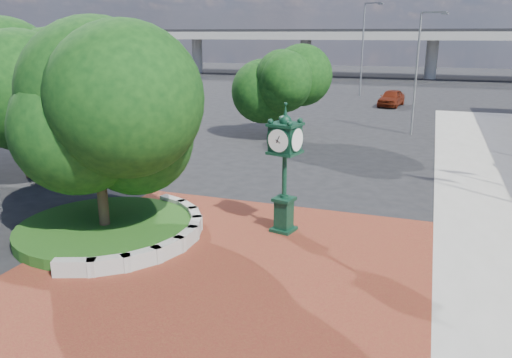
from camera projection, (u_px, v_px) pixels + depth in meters
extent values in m
plane|color=black|center=(237.00, 254.00, 16.14)|extent=(200.00, 200.00, 0.00)
cube|color=maroon|center=(225.00, 267.00, 15.22)|extent=(12.00, 12.00, 0.04)
cube|color=#9E9B93|center=(75.00, 268.00, 14.57)|extent=(1.29, 0.76, 0.54)
cube|color=#9E9B93|center=(109.00, 266.00, 14.73)|extent=(1.20, 1.04, 0.54)
cube|color=#9E9B93|center=(142.00, 259.00, 15.15)|extent=(1.00, 1.22, 0.54)
cube|color=#9E9B93|center=(168.00, 250.00, 15.80)|extent=(0.71, 1.30, 0.54)
cube|color=#9E9B93|center=(186.00, 239.00, 16.63)|extent=(0.35, 1.25, 0.54)
cube|color=#9E9B93|center=(195.00, 228.00, 17.55)|extent=(0.71, 1.30, 0.54)
cube|color=#9E9B93|center=(195.00, 219.00, 18.48)|extent=(1.00, 1.22, 0.54)
cube|color=#9E9B93|center=(187.00, 210.00, 19.33)|extent=(1.20, 1.04, 0.54)
cube|color=#9E9B93|center=(173.00, 204.00, 20.02)|extent=(1.29, 0.76, 0.54)
cylinder|color=#144413|center=(105.00, 229.00, 17.66)|extent=(6.10, 6.10, 0.40)
cube|color=#9E9B93|center=(400.00, 36.00, 77.73)|extent=(90.00, 12.00, 1.20)
cube|color=black|center=(400.00, 30.00, 77.50)|extent=(90.00, 12.00, 0.40)
cylinder|color=#9E9B93|center=(197.00, 56.00, 89.79)|extent=(1.80, 1.80, 6.00)
cylinder|color=#9E9B93|center=(305.00, 57.00, 83.46)|extent=(1.80, 1.80, 6.00)
cylinder|color=#9E9B93|center=(431.00, 59.00, 77.13)|extent=(1.80, 1.80, 6.00)
cylinder|color=#38281C|center=(103.00, 206.00, 17.41)|extent=(0.36, 0.36, 2.17)
sphere|color=black|center=(96.00, 131.00, 16.67)|extent=(5.20, 5.20, 5.20)
cylinder|color=#38281C|center=(27.00, 153.00, 24.44)|extent=(0.36, 0.36, 2.45)
sphere|color=black|center=(19.00, 93.00, 23.62)|extent=(5.60, 5.60, 5.60)
cylinder|color=#38281C|center=(279.00, 125.00, 33.44)|extent=(0.36, 0.36, 1.92)
sphere|color=black|center=(279.00, 91.00, 32.80)|extent=(4.40, 4.40, 4.40)
cube|color=black|center=(284.00, 230.00, 17.95)|extent=(0.93, 0.93, 0.15)
cube|color=black|center=(284.00, 214.00, 17.78)|extent=(0.64, 0.64, 1.06)
cube|color=black|center=(284.00, 199.00, 17.62)|extent=(0.81, 0.81, 0.12)
cylinder|color=black|center=(284.00, 175.00, 17.38)|extent=(0.16, 0.16, 1.64)
cube|color=black|center=(285.00, 138.00, 17.01)|extent=(1.05, 1.05, 0.87)
cylinder|color=white|center=(278.00, 141.00, 16.64)|extent=(0.76, 0.24, 0.77)
cylinder|color=white|center=(291.00, 136.00, 17.37)|extent=(0.76, 0.24, 0.77)
cylinder|color=white|center=(274.00, 137.00, 17.24)|extent=(0.24, 0.76, 0.77)
cylinder|color=white|center=(297.00, 140.00, 16.77)|extent=(0.24, 0.76, 0.77)
sphere|color=black|center=(285.00, 121.00, 16.84)|extent=(0.42, 0.42, 0.42)
cone|color=black|center=(286.00, 112.00, 16.75)|extent=(0.17, 0.17, 0.48)
imported|color=#64200E|center=(391.00, 98.00, 48.64)|extent=(2.59, 4.96, 1.61)
cylinder|color=slate|center=(416.00, 76.00, 34.03)|extent=(0.15, 0.15, 8.19)
cube|color=slate|center=(434.00, 12.00, 32.39)|extent=(1.59, 0.66, 0.11)
cube|color=slate|center=(445.00, 13.00, 31.99)|extent=(0.50, 0.36, 0.14)
cylinder|color=slate|center=(362.00, 51.00, 55.27)|extent=(0.18, 0.18, 9.98)
cube|color=slate|center=(373.00, 3.00, 53.25)|extent=(1.92, 0.88, 0.13)
cube|color=slate|center=(381.00, 4.00, 52.72)|extent=(0.62, 0.46, 0.17)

